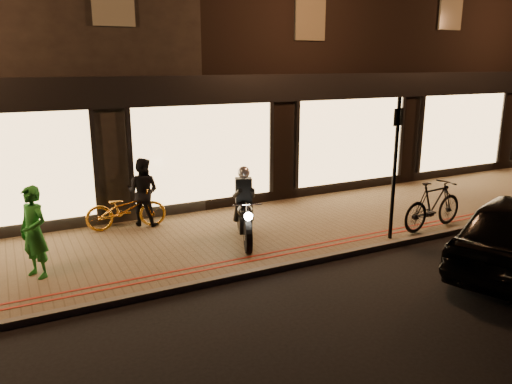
# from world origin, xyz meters

# --- Properties ---
(ground) EXTENTS (90.00, 90.00, 0.00)m
(ground) POSITION_xyz_m (0.00, 0.00, 0.00)
(ground) COLOR black
(ground) RESTS_ON ground
(sidewalk) EXTENTS (50.00, 4.00, 0.12)m
(sidewalk) POSITION_xyz_m (0.00, 2.00, 0.06)
(sidewalk) COLOR brown
(sidewalk) RESTS_ON ground
(kerb_stone) EXTENTS (50.00, 0.14, 0.12)m
(kerb_stone) POSITION_xyz_m (0.00, 0.05, 0.06)
(kerb_stone) COLOR #59544C
(kerb_stone) RESTS_ON ground
(red_kerb_lines) EXTENTS (50.00, 0.26, 0.01)m
(red_kerb_lines) POSITION_xyz_m (0.00, 0.55, 0.12)
(red_kerb_lines) COLOR maroon
(red_kerb_lines) RESTS_ON sidewalk
(building_row) EXTENTS (48.00, 10.11, 8.50)m
(building_row) POSITION_xyz_m (-0.00, 8.99, 4.25)
(building_row) COLOR black
(building_row) RESTS_ON ground
(motorcycle) EXTENTS (0.87, 1.86, 1.59)m
(motorcycle) POSITION_xyz_m (-0.08, 1.53, 0.73)
(motorcycle) COLOR black
(motorcycle) RESTS_ON sidewalk
(sign_post) EXTENTS (0.34, 0.15, 3.00)m
(sign_post) POSITION_xyz_m (2.78, 0.25, 1.80)
(sign_post) COLOR black
(sign_post) RESTS_ON sidewalk
(bicycle_gold) EXTENTS (1.84, 0.85, 0.93)m
(bicycle_gold) POSITION_xyz_m (-2.12, 3.47, 0.59)
(bicycle_gold) COLOR orange
(bicycle_gold) RESTS_ON sidewalk
(bicycle_dark) EXTENTS (1.91, 0.72, 1.12)m
(bicycle_dark) POSITION_xyz_m (4.06, 0.31, 0.68)
(bicycle_dark) COLOR black
(bicycle_dark) RESTS_ON sidewalk
(person_green) EXTENTS (0.66, 0.72, 1.64)m
(person_green) POSITION_xyz_m (-4.13, 1.55, 0.94)
(person_green) COLOR #22802B
(person_green) RESTS_ON sidewalk
(person_dark) EXTENTS (0.97, 0.94, 1.58)m
(person_dark) POSITION_xyz_m (-1.69, 3.59, 0.91)
(person_dark) COLOR black
(person_dark) RESTS_ON sidewalk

